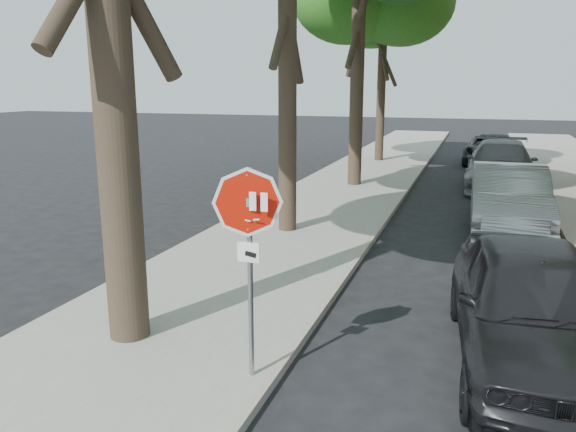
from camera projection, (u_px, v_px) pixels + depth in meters
name	position (u px, v px, depth m)	size (l,w,h in m)	color
ground	(306.00, 393.00, 6.80)	(120.00, 120.00, 0.00)	black
sidewalk_left	(338.00, 195.00, 18.63)	(4.00, 55.00, 0.12)	gray
curb_left	(401.00, 199.00, 17.99)	(0.12, 55.00, 0.13)	#9E9384
curb_right	(550.00, 209.00, 16.62)	(0.12, 55.00, 0.13)	#9E9384
stop_sign	(249.00, 233.00, 6.55)	(0.76, 0.34, 2.61)	gray
tree_far	(384.00, 4.00, 25.48)	(5.29, 4.91, 9.33)	black
car_a	(533.00, 306.00, 7.32)	(1.95, 4.85, 1.65)	black
car_b	(509.00, 199.00, 14.09)	(1.76, 5.06, 1.67)	gray
car_c	(501.00, 165.00, 20.12)	(2.35, 5.77, 1.68)	#4E4D53
car_d	(492.00, 149.00, 26.24)	(2.31, 5.02, 1.39)	black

